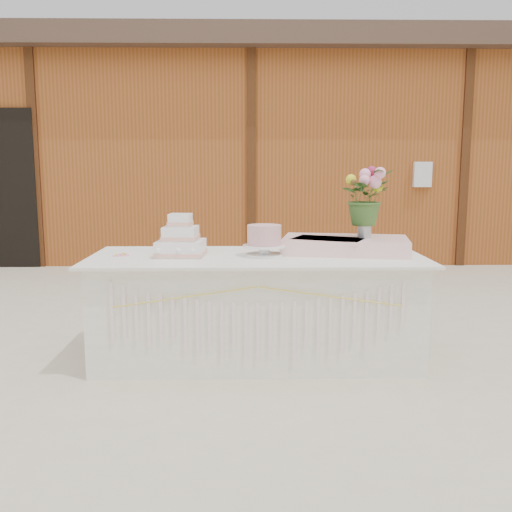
% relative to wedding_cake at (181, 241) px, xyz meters
% --- Properties ---
extents(ground, '(80.00, 80.00, 0.00)m').
position_rel_wedding_cake_xyz_m(ground, '(0.55, -0.01, -0.87)').
color(ground, beige).
rests_on(ground, ground).
extents(barn, '(12.60, 4.60, 3.30)m').
position_rel_wedding_cake_xyz_m(barn, '(0.54, 5.99, 0.80)').
color(barn, '#96471F').
rests_on(barn, ground).
extents(cake_table, '(2.40, 1.00, 0.77)m').
position_rel_wedding_cake_xyz_m(cake_table, '(0.55, -0.01, -0.49)').
color(cake_table, white).
rests_on(cake_table, ground).
extents(wedding_cake, '(0.36, 0.36, 0.30)m').
position_rel_wedding_cake_xyz_m(wedding_cake, '(0.00, 0.00, 0.00)').
color(wedding_cake, white).
rests_on(wedding_cake, cake_table).
extents(pink_cake_stand, '(0.31, 0.31, 0.22)m').
position_rel_wedding_cake_xyz_m(pink_cake_stand, '(0.60, -0.03, 0.02)').
color(pink_cake_stand, white).
rests_on(pink_cake_stand, cake_table).
extents(satin_runner, '(0.99, 0.69, 0.11)m').
position_rel_wedding_cake_xyz_m(satin_runner, '(1.21, 0.12, -0.05)').
color(satin_runner, '#F6D0C6').
rests_on(satin_runner, cake_table).
extents(flower_vase, '(0.10, 0.10, 0.14)m').
position_rel_wedding_cake_xyz_m(flower_vase, '(1.35, 0.12, 0.08)').
color(flower_vase, silver).
rests_on(flower_vase, satin_runner).
extents(bouquet, '(0.48, 0.47, 0.41)m').
position_rel_wedding_cake_xyz_m(bouquet, '(1.35, 0.12, 0.36)').
color(bouquet, '#385C24').
rests_on(bouquet, flower_vase).
extents(loose_flowers, '(0.22, 0.32, 0.02)m').
position_rel_wedding_cake_xyz_m(loose_flowers, '(-0.45, 0.09, -0.09)').
color(loose_flowers, pink).
rests_on(loose_flowers, cake_table).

